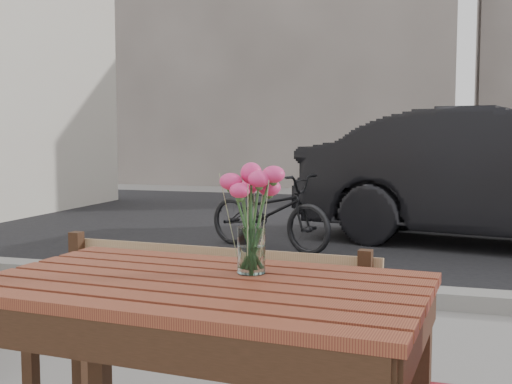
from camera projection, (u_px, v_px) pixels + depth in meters
street at (356, 247)px, 6.79m from camera, size 30.00×8.12×0.12m
backdrop_buildings at (420, 34)px, 15.31m from camera, size 15.50×4.00×8.00m
main_table at (202, 324)px, 1.89m from camera, size 1.34×0.85×0.79m
main_bench at (201, 323)px, 2.45m from camera, size 1.36×0.47×0.83m
main_vase at (251, 205)px, 1.95m from camera, size 0.19×0.19×0.34m
bicycle at (269, 211)px, 6.79m from camera, size 1.64×1.08×0.81m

